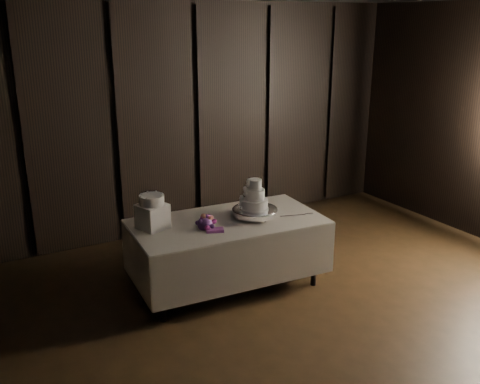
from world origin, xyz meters
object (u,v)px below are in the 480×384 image
Objects in this scene: cake_stand at (255,213)px; small_cake at (152,200)px; box_pedestal at (153,216)px; display_table at (228,251)px; wedding_cake at (254,198)px; bouquet at (205,223)px.

small_cake is at bearing 167.91° from cake_stand.
cake_stand is 1.86× the size of box_pedestal.
box_pedestal is at bearing 0.00° from small_cake.
cake_stand is at bearing -4.62° from display_table.
bouquet is (-0.58, -0.03, -0.16)m from wedding_cake.
wedding_cake reaches higher than box_pedestal.
box_pedestal is at bearing -172.29° from wedding_cake.
wedding_cake reaches higher than display_table.
display_table is 0.51m from bouquet.
wedding_cake is 1.06m from box_pedestal.
display_table is 0.50m from cake_stand.
wedding_cake reaches higher than cake_stand.
box_pedestal is 0.17m from small_cake.
cake_stand is 1.11m from small_cake.
display_table is 0.63m from wedding_cake.
box_pedestal is at bearing 149.30° from bouquet.
box_pedestal is at bearing 170.13° from display_table.
box_pedestal is (-0.45, 0.27, 0.06)m from bouquet.
small_cake is at bearing -172.29° from wedding_cake.
display_table is 5.39× the size of bouquet.
small_cake is (-1.03, 0.24, 0.08)m from wedding_cake.
small_cake is (0.00, 0.00, 0.17)m from box_pedestal.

